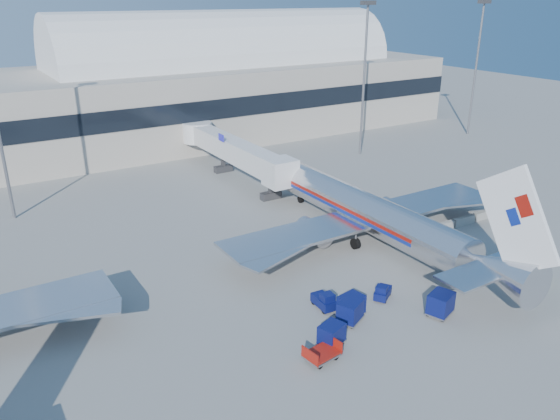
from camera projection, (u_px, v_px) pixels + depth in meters
ground at (314, 283)px, 47.44m from camera, size 260.00×260.00×0.00m
terminal at (27, 108)px, 82.14m from camera, size 170.00×28.15×21.00m
airliner_main at (370, 213)px, 54.84m from camera, size 32.00×37.26×12.07m
jetbridge_near at (230, 148)px, 74.05m from camera, size 4.40×27.50×6.25m
mast_east at (365, 57)px, 80.44m from camera, size 2.00×1.20×22.60m
mast_far_east at (478, 49)px, 92.74m from camera, size 2.00×1.20×22.60m
barrier_near at (442, 227)px, 57.71m from camera, size 3.00×0.55×0.90m
barrier_mid at (464, 221)px, 59.34m from camera, size 3.00×0.55×0.90m
barrier_far at (484, 215)px, 60.96m from camera, size 3.00×0.55×0.90m
tug_lead at (382, 292)px, 44.79m from camera, size 2.25×1.94×1.32m
tug_right at (460, 256)px, 50.57m from camera, size 2.83×2.12×1.66m
tug_left at (324, 301)px, 43.40m from camera, size 1.27×2.34×1.48m
cart_train_a at (351, 305)px, 42.26m from camera, size 2.21×1.83×1.74m
cart_train_b at (350, 311)px, 41.49m from camera, size 2.48×2.26×1.77m
cart_train_c at (332, 334)px, 38.77m from camera, size 2.19×1.91×1.63m
cart_solo_near at (441, 303)px, 42.39m from camera, size 2.52×2.22×1.86m
cart_solo_far at (507, 261)px, 49.50m from camera, size 1.84×1.45×1.56m
cart_open_red at (322, 354)px, 37.31m from camera, size 2.57×1.97×0.64m
ramp_worker at (547, 270)px, 47.64m from camera, size 0.81×0.77×1.86m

